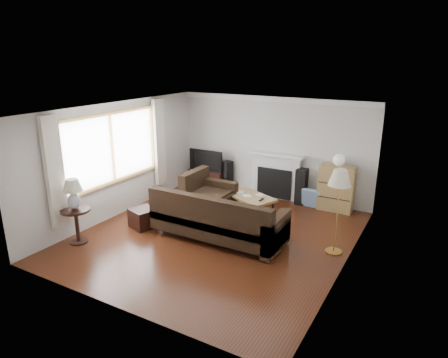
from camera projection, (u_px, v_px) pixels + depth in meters
The scene contains 17 objects.
room at pixel (216, 176), 7.59m from camera, with size 5.10×5.60×2.54m.
window at pixel (112, 148), 8.49m from camera, with size 0.12×2.74×1.54m, color olive.
curtain_near at pixel (55, 173), 7.25m from camera, with size 0.10×0.35×2.10m, color silver.
curtain_far at pixel (159, 142), 9.77m from camera, with size 0.10×0.35×2.10m, color silver.
fireplace at pixel (276, 176), 9.92m from camera, with size 1.40×0.26×1.15m, color white.
tv_stand at pixel (208, 179), 10.78m from camera, with size 0.99×0.45×0.50m, color black.
television at pixel (208, 160), 10.62m from camera, with size 0.98×0.13×0.57m, color black.
speaker_left at pixel (227, 176), 10.52m from camera, with size 0.22×0.26×0.79m, color black.
speaker_right at pixel (301, 186), 9.55m from camera, with size 0.24×0.29×0.87m, color black.
bookshelf at pixel (336, 188), 9.11m from camera, with size 0.78×0.37×1.07m, color #9F804A.
globe_lamp at pixel (339, 160), 8.91m from camera, with size 0.26×0.26×0.26m, color white.
sectional_sofa at pixel (218, 217), 7.70m from camera, with size 2.81×2.06×0.91m, color black.
coffee_table at pixel (248, 205), 8.93m from camera, with size 1.20×0.66×0.47m, color olive.
footstool at pixel (143, 218), 8.31m from camera, with size 0.48×0.48×0.40m, color black.
floor_lamp at pixel (337, 212), 7.06m from camera, with size 0.41×0.41×1.57m, color #C38B43.
side_table at pixel (77, 226), 7.57m from camera, with size 0.55×0.55×0.69m, color black.
table_lamp at pixel (73, 194), 7.38m from camera, with size 0.36×0.36×0.58m, color silver.
Camera 1 is at (3.71, -6.25, 3.45)m, focal length 32.00 mm.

